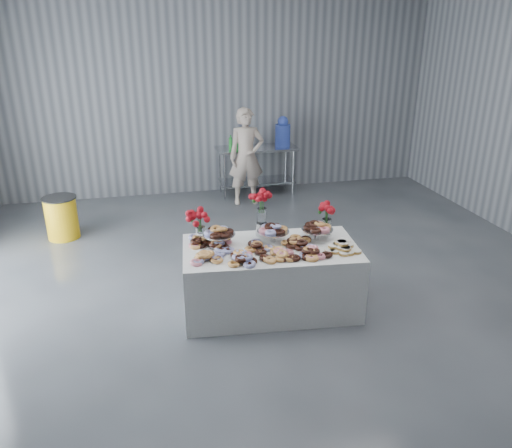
# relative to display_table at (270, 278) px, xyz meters

# --- Properties ---
(ground) EXTENTS (9.00, 9.00, 0.00)m
(ground) POSITION_rel_display_table_xyz_m (0.18, -0.03, -0.38)
(ground) COLOR #383A40
(ground) RESTS_ON ground
(room_walls) EXTENTS (8.04, 9.04, 4.02)m
(room_walls) POSITION_rel_display_table_xyz_m (-0.10, 0.04, 2.26)
(room_walls) COLOR slate
(room_walls) RESTS_ON ground
(display_table) EXTENTS (1.98, 1.17, 0.75)m
(display_table) POSITION_rel_display_table_xyz_m (0.00, 0.00, 0.00)
(display_table) COLOR white
(display_table) RESTS_ON ground
(prep_table) EXTENTS (1.50, 0.60, 0.90)m
(prep_table) POSITION_rel_display_table_xyz_m (0.78, 4.07, 0.24)
(prep_table) COLOR silver
(prep_table) RESTS_ON ground
(donut_mounds) EXTENTS (1.87, 0.96, 0.09)m
(donut_mounds) POSITION_rel_display_table_xyz_m (0.00, -0.05, 0.42)
(donut_mounds) COLOR gold
(donut_mounds) RESTS_ON display_table
(cake_stand_left) EXTENTS (0.36, 0.36, 0.17)m
(cake_stand_left) POSITION_rel_display_table_xyz_m (-0.53, 0.20, 0.52)
(cake_stand_left) COLOR silver
(cake_stand_left) RESTS_ON display_table
(cake_stand_mid) EXTENTS (0.36, 0.36, 0.17)m
(cake_stand_mid) POSITION_rel_display_table_xyz_m (0.06, 0.14, 0.52)
(cake_stand_mid) COLOR silver
(cake_stand_mid) RESTS_ON display_table
(cake_stand_right) EXTENTS (0.36, 0.36, 0.17)m
(cake_stand_right) POSITION_rel_display_table_xyz_m (0.56, 0.10, 0.52)
(cake_stand_right) COLOR silver
(cake_stand_right) RESTS_ON display_table
(danish_pile) EXTENTS (0.48, 0.48, 0.11)m
(danish_pile) POSITION_rel_display_table_xyz_m (0.73, -0.22, 0.43)
(danish_pile) COLOR white
(danish_pile) RESTS_ON display_table
(bouquet_left) EXTENTS (0.26, 0.26, 0.42)m
(bouquet_left) POSITION_rel_display_table_xyz_m (-0.72, 0.32, 0.67)
(bouquet_left) COLOR white
(bouquet_left) RESTS_ON display_table
(bouquet_right) EXTENTS (0.26, 0.26, 0.42)m
(bouquet_right) POSITION_rel_display_table_xyz_m (0.72, 0.23, 0.67)
(bouquet_right) COLOR white
(bouquet_right) RESTS_ON display_table
(bouquet_center) EXTENTS (0.26, 0.26, 0.57)m
(bouquet_center) POSITION_rel_display_table_xyz_m (-0.02, 0.35, 0.75)
(bouquet_center) COLOR silver
(bouquet_center) RESTS_ON display_table
(water_jug) EXTENTS (0.28, 0.28, 0.55)m
(water_jug) POSITION_rel_display_table_xyz_m (1.28, 4.07, 0.77)
(water_jug) COLOR #4361E6
(water_jug) RESTS_ON prep_table
(drink_bottles) EXTENTS (0.54, 0.08, 0.27)m
(drink_bottles) POSITION_rel_display_table_xyz_m (0.46, 3.97, 0.66)
(drink_bottles) COLOR #268C33
(drink_bottles) RESTS_ON prep_table
(person) EXTENTS (0.63, 0.42, 1.70)m
(person) POSITION_rel_display_table_xyz_m (0.49, 3.60, 0.48)
(person) COLOR #CC8C93
(person) RESTS_ON ground
(trash_barrel) EXTENTS (0.50, 0.50, 0.64)m
(trash_barrel) POSITION_rel_display_table_xyz_m (-2.54, 2.65, -0.05)
(trash_barrel) COLOR yellow
(trash_barrel) RESTS_ON ground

